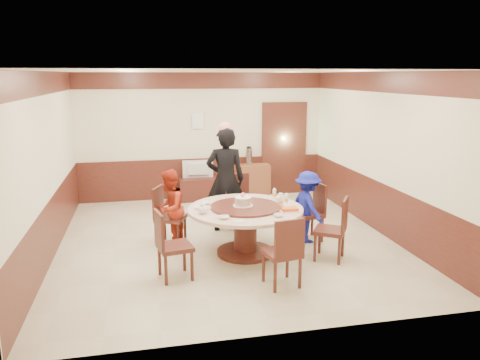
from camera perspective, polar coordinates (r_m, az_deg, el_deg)
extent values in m
plane|color=beige|center=(8.00, -1.62, -7.38)|extent=(6.00, 6.00, 0.00)
plane|color=silver|center=(7.51, -1.76, 13.11)|extent=(6.00, 6.00, 0.00)
cube|color=#EDE5C7|center=(10.56, -4.61, 5.34)|extent=(5.50, 0.04, 2.80)
cube|color=#EDE5C7|center=(4.78, 4.77, -3.67)|extent=(5.50, 0.04, 2.80)
cube|color=#EDE5C7|center=(7.65, -22.42, 1.60)|extent=(0.04, 6.00, 2.80)
cube|color=#EDE5C7|center=(8.55, 16.78, 3.11)|extent=(0.04, 6.00, 2.80)
cube|color=#471C16|center=(7.85, -1.64, -4.30)|extent=(5.50, 6.00, 0.90)
cube|color=#471C16|center=(7.51, -1.75, 11.78)|extent=(5.50, 6.00, 0.35)
cube|color=#471C16|center=(10.97, 5.36, 3.75)|extent=(1.05, 0.08, 2.18)
cube|color=#8DDA94|center=(10.99, 5.33, 3.76)|extent=(0.88, 0.02, 2.05)
cylinder|color=#471C16|center=(7.42, 0.65, -8.75)|extent=(0.89, 0.89, 0.06)
cylinder|color=#471C16|center=(7.31, 0.65, -6.38)|extent=(0.36, 0.36, 0.65)
cylinder|color=beige|center=(7.20, 0.66, -3.60)|extent=(1.78, 1.78, 0.05)
cylinder|color=#471C16|center=(7.19, 0.66, -3.29)|extent=(1.09, 1.09, 0.03)
cube|color=#471C16|center=(7.98, 8.30, -4.16)|extent=(0.49, 0.49, 0.06)
cube|color=#471C16|center=(8.00, 9.69, -2.15)|extent=(0.09, 0.42, 0.50)
cube|color=#471C16|center=(8.05, 8.24, -5.80)|extent=(0.36, 0.36, 0.42)
cube|color=#471C16|center=(8.54, 0.26, -2.90)|extent=(0.50, 0.50, 0.06)
cube|color=#471C16|center=(8.66, -0.23, -0.83)|extent=(0.42, 0.10, 0.50)
cube|color=#471C16|center=(8.60, 0.25, -4.44)|extent=(0.36, 0.36, 0.42)
cube|color=#471C16|center=(7.78, -8.43, -4.61)|extent=(0.58, 0.58, 0.06)
cube|color=#471C16|center=(7.77, -9.95, -2.60)|extent=(0.21, 0.40, 0.50)
cube|color=#471C16|center=(7.85, -8.38, -6.28)|extent=(0.36, 0.36, 0.42)
cube|color=#471C16|center=(6.50, -7.93, -8.09)|extent=(0.52, 0.52, 0.06)
cube|color=#471C16|center=(6.37, -9.84, -6.04)|extent=(0.12, 0.42, 0.50)
cube|color=#471C16|center=(6.59, -7.87, -10.04)|extent=(0.36, 0.36, 0.42)
cube|color=#471C16|center=(6.26, 5.11, -8.86)|extent=(0.51, 0.51, 0.06)
cube|color=#471C16|center=(5.99, 6.07, -7.13)|extent=(0.42, 0.11, 0.50)
cube|color=#471C16|center=(6.35, 5.07, -10.87)|extent=(0.36, 0.36, 0.42)
cube|color=#471C16|center=(7.21, 10.88, -6.09)|extent=(0.61, 0.61, 0.06)
cube|color=#471C16|center=(7.10, 12.65, -4.18)|extent=(0.26, 0.38, 0.50)
cube|color=#471C16|center=(7.29, 10.80, -7.88)|extent=(0.36, 0.36, 0.42)
imported|color=black|center=(8.29, -1.79, 0.05)|extent=(0.73, 0.53, 1.86)
imported|color=#A52916|center=(7.64, -8.59, -3.46)|extent=(0.67, 0.75, 1.28)
imported|color=navy|center=(7.87, 8.26, -3.26)|extent=(0.59, 0.85, 1.20)
cylinder|color=white|center=(7.19, 0.36, -3.11)|extent=(0.31, 0.31, 0.01)
cylinder|color=tan|center=(7.18, 0.36, -2.62)|extent=(0.25, 0.25, 0.11)
cylinder|color=white|center=(7.16, 0.36, -2.13)|extent=(0.25, 0.25, 0.01)
sphere|color=#F87583|center=(7.15, 0.36, -1.84)|extent=(0.07, 0.07, 0.07)
ellipsoid|color=white|center=(6.90, -4.55, -3.63)|extent=(0.17, 0.15, 0.13)
ellipsoid|color=white|center=(7.53, 4.96, -2.24)|extent=(0.17, 0.15, 0.13)
imported|color=white|center=(7.41, -4.15, -2.82)|extent=(0.13, 0.13, 0.03)
imported|color=white|center=(6.76, 4.71, -4.31)|extent=(0.14, 0.14, 0.04)
imported|color=white|center=(6.65, -1.97, -4.58)|extent=(0.16, 0.16, 0.04)
imported|color=white|center=(7.24, 5.74, -3.18)|extent=(0.15, 0.15, 0.05)
imported|color=white|center=(7.18, -5.02, -3.35)|extent=(0.14, 0.14, 0.03)
imported|color=white|center=(7.75, 0.72, -2.06)|extent=(0.14, 0.14, 0.04)
cylinder|color=white|center=(6.53, -0.24, -5.03)|extent=(0.18, 0.18, 0.01)
cylinder|color=white|center=(7.76, 3.10, -2.17)|extent=(0.18, 0.18, 0.01)
cube|color=white|center=(7.03, 6.06, -3.79)|extent=(0.30, 0.20, 0.02)
cube|color=#D65118|center=(7.02, 6.07, -3.54)|extent=(0.24, 0.15, 0.04)
cylinder|color=silver|center=(7.26, 4.98, -2.65)|extent=(0.06, 0.06, 0.16)
cylinder|color=silver|center=(7.42, 5.69, -2.33)|extent=(0.06, 0.06, 0.16)
cylinder|color=silver|center=(7.71, 4.20, -1.73)|extent=(0.06, 0.06, 0.16)
cube|color=#471C16|center=(10.51, -5.07, -1.09)|extent=(0.85, 0.45, 0.50)
imported|color=gray|center=(10.42, -5.12, 1.30)|extent=(0.68, 0.10, 0.39)
cube|color=brown|center=(10.72, 1.43, -0.08)|extent=(0.80, 0.40, 0.75)
cylinder|color=silver|center=(10.60, 1.09, 2.88)|extent=(0.15, 0.15, 0.38)
cube|color=white|center=(10.47, -5.16, 7.19)|extent=(0.25, 0.00, 0.35)
cube|color=white|center=(10.60, -1.62, 5.67)|extent=(0.30, 0.00, 0.22)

